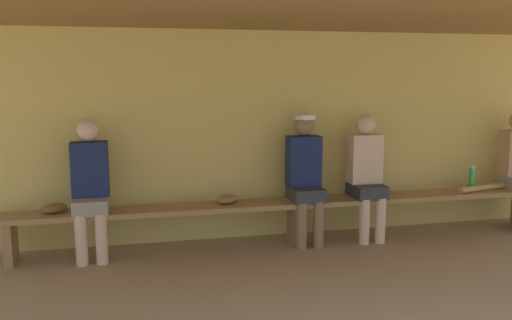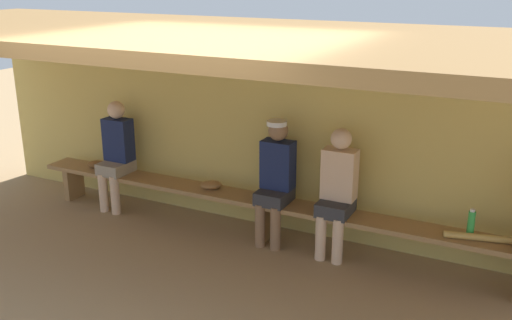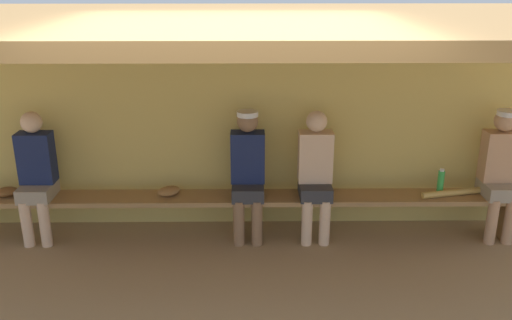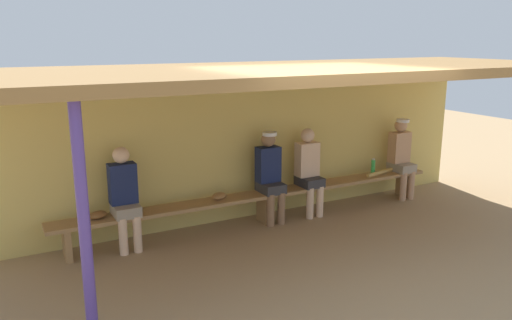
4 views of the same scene
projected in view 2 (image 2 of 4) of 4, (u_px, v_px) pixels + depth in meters
The scene contains 11 objects.
ground_plane at pixel (189, 308), 5.10m from camera, with size 24.00×24.00×0.00m, color #9E7F59.
back_wall at pixel (284, 133), 6.46m from camera, with size 8.00×0.20×2.20m, color #D8BC60.
dugout_roof at pixel (224, 38), 5.00m from camera, with size 8.00×2.80×0.12m, color olive.
bench at pixel (266, 206), 6.30m from camera, with size 6.00×0.36×0.46m.
player_middle at pixel (116, 151), 7.05m from camera, with size 0.34×0.42×1.34m.
player_in_red at pixel (337, 188), 5.86m from camera, with size 0.34×0.42×1.34m.
player_near_post at pixel (276, 176), 6.15m from camera, with size 0.34×0.42×1.34m.
water_bottle_green at pixel (471, 223), 5.38m from camera, with size 0.07×0.07×0.27m.
baseball_glove_dark_brown at pixel (97, 164), 7.29m from camera, with size 0.24×0.17×0.09m, color brown.
baseball_glove_worn at pixel (211, 185), 6.58m from camera, with size 0.24×0.17×0.09m, color olive.
baseball_bat at pixel (494, 239), 5.29m from camera, with size 0.07×0.07×0.89m, color tan.
Camera 2 is at (2.52, -3.72, 2.81)m, focal length 40.97 mm.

